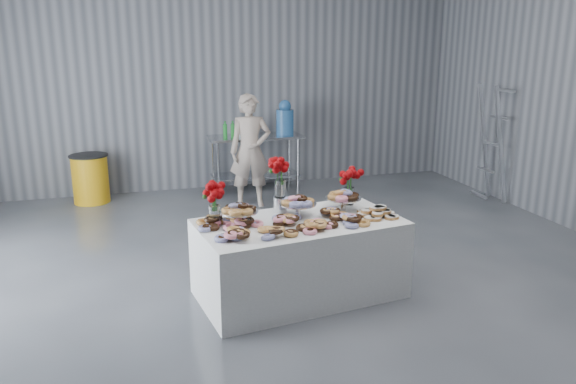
% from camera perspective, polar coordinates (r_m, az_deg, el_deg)
% --- Properties ---
extents(ground, '(9.00, 9.00, 0.00)m').
position_cam_1_polar(ground, '(5.42, 1.64, -11.07)').
color(ground, '#3C3F44').
rests_on(ground, ground).
extents(room_walls, '(8.04, 9.04, 4.02)m').
position_cam_1_polar(room_walls, '(4.85, -1.61, 18.03)').
color(room_walls, slate).
rests_on(room_walls, ground).
extents(display_table, '(2.02, 1.25, 0.75)m').
position_cam_1_polar(display_table, '(5.41, 1.19, -6.76)').
color(display_table, white).
rests_on(display_table, ground).
extents(prep_table, '(1.50, 0.60, 0.90)m').
position_cam_1_polar(prep_table, '(9.12, -3.34, 4.00)').
color(prep_table, silver).
rests_on(prep_table, ground).
extents(donut_mounds, '(1.90, 1.04, 0.09)m').
position_cam_1_polar(donut_mounds, '(5.22, 1.38, -2.69)').
color(donut_mounds, tan).
rests_on(donut_mounds, display_table).
extents(cake_stand_left, '(0.36, 0.36, 0.17)m').
position_cam_1_polar(cake_stand_left, '(5.17, -5.01, -1.82)').
color(cake_stand_left, silver).
rests_on(cake_stand_left, display_table).
extents(cake_stand_mid, '(0.36, 0.36, 0.17)m').
position_cam_1_polar(cake_stand_mid, '(5.39, 1.02, -1.05)').
color(cake_stand_mid, silver).
rests_on(cake_stand_mid, display_table).
extents(cake_stand_right, '(0.36, 0.36, 0.17)m').
position_cam_1_polar(cake_stand_right, '(5.61, 5.64, -0.45)').
color(cake_stand_right, silver).
rests_on(cake_stand_right, display_table).
extents(danish_pile, '(0.48, 0.48, 0.11)m').
position_cam_1_polar(danish_pile, '(5.49, 8.98, -1.85)').
color(danish_pile, white).
rests_on(danish_pile, display_table).
extents(bouquet_left, '(0.26, 0.26, 0.42)m').
position_cam_1_polar(bouquet_left, '(5.16, -7.51, -0.12)').
color(bouquet_left, white).
rests_on(bouquet_left, display_table).
extents(bouquet_right, '(0.26, 0.26, 0.42)m').
position_cam_1_polar(bouquet_right, '(5.77, 6.24, 1.58)').
color(bouquet_right, white).
rests_on(bouquet_right, display_table).
extents(bouquet_center, '(0.26, 0.26, 0.57)m').
position_cam_1_polar(bouquet_center, '(5.46, -0.81, 1.77)').
color(bouquet_center, silver).
rests_on(bouquet_center, display_table).
extents(water_jug, '(0.28, 0.28, 0.55)m').
position_cam_1_polar(water_jug, '(9.15, -0.32, 7.44)').
color(water_jug, '#3A7EC7').
rests_on(water_jug, prep_table).
extents(drink_bottles, '(0.54, 0.08, 0.27)m').
position_cam_1_polar(drink_bottles, '(8.88, -5.25, 6.38)').
color(drink_bottles, '#268C33').
rests_on(drink_bottles, prep_table).
extents(person, '(0.65, 0.47, 1.65)m').
position_cam_1_polar(person, '(8.21, -3.85, 4.19)').
color(person, '#CC8C93').
rests_on(person, ground).
extents(trash_barrel, '(0.57, 0.57, 0.73)m').
position_cam_1_polar(trash_barrel, '(8.97, -19.43, 1.29)').
color(trash_barrel, gold).
rests_on(trash_barrel, ground).
extents(stepladder, '(0.57, 0.45, 1.79)m').
position_cam_1_polar(stepladder, '(8.95, 20.03, 4.63)').
color(stepladder, silver).
rests_on(stepladder, ground).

